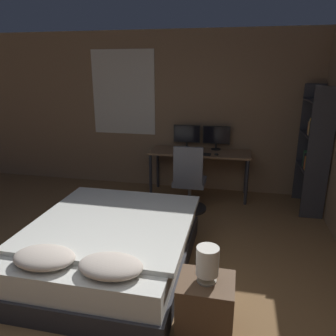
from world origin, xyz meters
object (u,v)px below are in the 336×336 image
desk (200,157)px  monitor_right (216,136)px  bed (111,246)px  bedside_lamp (207,262)px  computer_mouse (216,154)px  monitor_left (187,135)px  keyboard (198,154)px  nightstand (206,307)px  bookshelf (315,145)px  office_chair (189,185)px

desk → monitor_right: (0.25, 0.20, 0.32)m
bed → bedside_lamp: bearing=-32.7°
bed → computer_mouse: bearing=66.1°
monitor_left → keyboard: monitor_left is taller
monitor_left → keyboard: 0.52m
bedside_lamp → desk: 3.07m
bedside_lamp → keyboard: (-0.43, 2.84, 0.11)m
bed → monitor_left: (0.41, 2.54, 0.73)m
monitor_left → nightstand: bearing=-78.1°
nightstand → bedside_lamp: bearing=0.0°
bed → computer_mouse: computer_mouse is taller
computer_mouse → bookshelf: (1.42, -0.06, 0.23)m
bed → office_chair: bearing=70.2°
nightstand → monitor_left: 3.39m
nightstand → office_chair: (-0.50, 2.35, 0.17)m
office_chair → monitor_left: bearing=101.8°
bed → monitor_left: monitor_left is taller
nightstand → keyboard: (-0.43, 2.84, 0.53)m
bedside_lamp → desk: bearing=98.1°
keyboard → bookshelf: size_ratio=0.21×
computer_mouse → bed: bearing=-113.9°
monitor_right → office_chair: monitor_right is taller
bedside_lamp → monitor_right: (-0.18, 3.24, 0.33)m
computer_mouse → monitor_left: bearing=143.7°
bed → bookshelf: size_ratio=1.06×
desk → keyboard: 0.22m
monitor_left → office_chair: 1.08m
computer_mouse → monitor_right: bearing=95.6°
desk → office_chair: (-0.06, -0.69, -0.26)m
computer_mouse → bookshelf: size_ratio=0.04×
bedside_lamp → monitor_right: 3.26m
monitor_left → computer_mouse: size_ratio=6.48×
keyboard → nightstand: bearing=-81.4°
monitor_left → computer_mouse: (0.54, -0.40, -0.21)m
monitor_left → computer_mouse: monitor_left is taller
desk → keyboard: size_ratio=4.15×
computer_mouse → office_chair: 0.71m
desk → bookshelf: bookshelf is taller
nightstand → desk: bearing=98.1°
bed → keyboard: 2.30m
computer_mouse → office_chair: (-0.35, -0.49, -0.37)m
monitor_left → office_chair: bearing=-78.2°
monitor_left → desk: bearing=-38.6°
nightstand → monitor_right: 3.33m
monitor_left → bedside_lamp: bearing=-78.1°
bed → computer_mouse: size_ratio=28.41×
bookshelf → computer_mouse: bearing=177.6°
bed → monitor_right: bearing=70.3°
bed → bedside_lamp: 1.35m
desk → bedside_lamp: bearing=-81.9°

